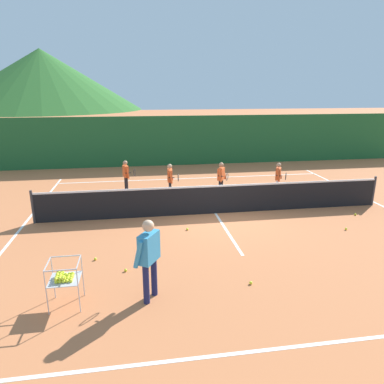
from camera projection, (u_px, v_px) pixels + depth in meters
The scene contains 21 objects.
ground_plane at pixel (215, 213), 11.74m from camera, with size 120.00×120.00×0.00m, color #C67042.
line_baseline_near at pixel (301, 346), 5.69m from camera, with size 12.03×0.08×0.01m, color white.
line_baseline_far at pixel (193, 178), 16.31m from camera, with size 12.03×0.08×0.01m, color white.
line_sideline_west at pixel (25, 224), 10.85m from camera, with size 0.08×11.21×0.01m, color white.
line_sideline_east at pixel (379, 204), 12.64m from camera, with size 0.08×11.21×0.01m, color white.
line_service_center at pixel (215, 213), 11.74m from camera, with size 0.08×6.29×0.01m, color white.
tennis_net at pixel (216, 199), 11.60m from camera, with size 11.52×0.08×1.05m.
instructor at pixel (149, 253), 6.71m from camera, with size 0.55×0.83×1.66m.
student_0 at pixel (126, 173), 13.91m from camera, with size 0.51×0.57×1.29m.
student_1 at pixel (170, 178), 13.18m from camera, with size 0.41×0.65×1.31m.
student_2 at pixel (221, 176), 13.38m from camera, with size 0.44×0.72×1.33m.
student_3 at pixel (278, 176), 13.53m from camera, with size 0.41×0.70×1.28m.
ball_cart at pixel (64, 277), 6.61m from camera, with size 0.58×0.58×0.90m.
tennis_ball_0 at pixel (126, 270), 8.00m from camera, with size 0.07×0.07×0.07m, color yellow.
tennis_ball_1 at pixel (355, 214), 11.54m from camera, with size 0.07×0.07×0.07m, color yellow.
tennis_ball_2 at pixel (95, 259), 8.53m from camera, with size 0.07×0.07×0.07m, color yellow.
tennis_ball_3 at pixel (251, 283), 7.48m from camera, with size 0.07×0.07×0.07m, color yellow.
tennis_ball_4 at pixel (346, 229), 10.36m from camera, with size 0.07×0.07×0.07m, color yellow.
tennis_ball_5 at pixel (187, 229), 10.34m from camera, with size 0.07×0.07×0.07m, color yellow.
windscreen_fence at pixel (184, 141), 18.87m from camera, with size 26.46×0.08×2.63m, color #1E5B2D.
hill_0 at pixel (42, 80), 67.19m from camera, with size 37.20×37.20×11.25m, color #2D6628.
Camera 1 is at (-2.49, -10.81, 4.00)m, focal length 32.94 mm.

